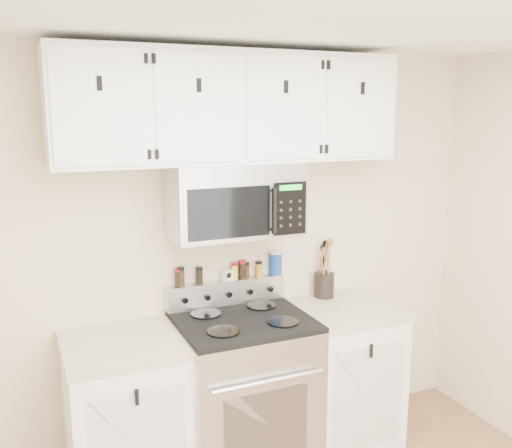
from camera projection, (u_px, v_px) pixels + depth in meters
The scene contains 16 objects.
back_wall at pixel (224, 256), 3.53m from camera, with size 3.50×0.01×2.50m, color beige.
range at pixel (244, 392), 3.39m from camera, with size 0.76×0.65×1.10m.
base_cabinet_left at pixel (127, 419), 3.15m from camera, with size 0.64×0.62×0.92m.
base_cabinet_right at pixel (341, 374), 3.69m from camera, with size 0.64×0.62×0.92m.
microwave at pixel (235, 200), 3.28m from camera, with size 0.76×0.44×0.42m.
upper_cabinets at pixel (232, 107), 3.20m from camera, with size 2.00×0.35×0.62m.
utensil_crock at pixel (324, 283), 3.76m from camera, with size 0.13×0.13×0.38m.
kitchen_timer at pixel (227, 275), 3.52m from camera, with size 0.06×0.05×0.07m, color white.
salt_canister at pixel (276, 263), 3.64m from camera, with size 0.08×0.08×0.15m.
spice_jar_0 at pixel (178, 278), 3.40m from camera, with size 0.04×0.04×0.11m.
spice_jar_1 at pixel (181, 277), 3.40m from camera, with size 0.04×0.04×0.12m.
spice_jar_2 at pixel (199, 275), 3.45m from camera, with size 0.04×0.04×0.10m.
spice_jar_3 at pixel (235, 271), 3.54m from camera, with size 0.04×0.04×0.11m.
spice_jar_4 at pixel (242, 269), 3.56m from camera, with size 0.05×0.05×0.12m.
spice_jar_5 at pixel (246, 270), 3.57m from camera, with size 0.04×0.04×0.10m.
spice_jar_6 at pixel (259, 269), 3.60m from camera, with size 0.04×0.04×0.10m.
Camera 1 is at (-1.18, -1.47, 2.13)m, focal length 40.00 mm.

